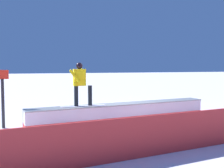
# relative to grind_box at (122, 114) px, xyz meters

# --- Properties ---
(ground_plane) EXTENTS (120.00, 120.00, 0.00)m
(ground_plane) POSITION_rel_grind_box_xyz_m (0.00, 0.00, -0.31)
(ground_plane) COLOR white
(grind_box) EXTENTS (6.94, 1.59, 0.68)m
(grind_box) POSITION_rel_grind_box_xyz_m (0.00, 0.00, 0.00)
(grind_box) COLOR white
(grind_box) RESTS_ON ground_plane
(snowboarder) EXTENTS (1.53, 0.43, 1.48)m
(snowboarder) POSITION_rel_grind_box_xyz_m (1.58, 0.21, 1.18)
(snowboarder) COLOR silver
(snowboarder) RESTS_ON grind_box
(safety_fence) EXTENTS (13.10, 1.85, 0.94)m
(safety_fence) POSITION_rel_grind_box_xyz_m (0.00, 3.59, 0.16)
(safety_fence) COLOR red
(safety_fence) RESTS_ON ground_plane
(trail_marker) EXTENTS (0.40, 0.10, 1.92)m
(trail_marker) POSITION_rel_grind_box_xyz_m (4.07, -0.26, 0.72)
(trail_marker) COLOR #262628
(trail_marker) RESTS_ON ground_plane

